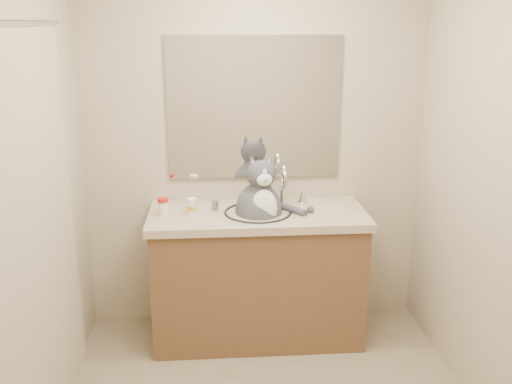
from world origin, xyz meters
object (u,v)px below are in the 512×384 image
grey_canister (215,206)px  cat (260,208)px  pill_bottle_redcap (163,207)px  pill_bottle_orange (192,207)px

grey_canister → cat: bearing=-13.6°
pill_bottle_redcap → grey_canister: pill_bottle_redcap is taller
pill_bottle_redcap → pill_bottle_orange: size_ratio=1.09×
pill_bottle_redcap → cat: bearing=0.8°
pill_bottle_orange → grey_canister: bearing=23.0°
pill_bottle_orange → cat: bearing=-0.7°
cat → pill_bottle_orange: (-0.41, 0.01, 0.02)m
cat → grey_canister: cat is taller
pill_bottle_redcap → grey_canister: 0.32m
pill_bottle_redcap → pill_bottle_orange: 0.17m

